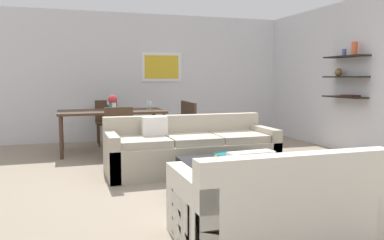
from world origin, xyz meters
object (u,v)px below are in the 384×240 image
at_px(apple_on_coffee_table, 217,158).
at_px(wine_glass_right_far, 148,102).
at_px(decorative_bowl, 227,156).
at_px(dining_chair_foot, 118,130).
at_px(wine_glass_right_near, 150,104).
at_px(dining_table, 112,114).
at_px(wine_glass_head, 109,103).
at_px(coffee_table, 236,177).
at_px(dining_chair_right_near, 186,123).
at_px(sofa_beige, 191,151).
at_px(dining_chair_right_far, 179,120).
at_px(loveseat_white, 274,205).
at_px(wine_glass_foot, 114,106).
at_px(candle_jar, 257,156).
at_px(dining_chair_head, 107,119).
at_px(centerpiece_vase, 113,102).

relative_size(apple_on_coffee_table, wine_glass_right_far, 0.42).
xyz_separation_m(decorative_bowl, dining_chair_foot, (-0.99, 2.08, 0.08)).
xyz_separation_m(dining_chair_foot, wine_glass_right_near, (0.69, 0.78, 0.36)).
relative_size(dining_table, dining_chair_foot, 2.11).
distance_m(dining_table, wine_glass_head, 0.47).
bearing_deg(wine_glass_right_far, coffee_table, -82.95).
bearing_deg(dining_chair_right_near, sofa_beige, -104.78).
bearing_deg(dining_chair_right_far, loveseat_white, -96.27).
distance_m(dining_chair_foot, wine_glass_foot, 0.59).
xyz_separation_m(sofa_beige, apple_on_coffee_table, (-0.05, -1.16, 0.13)).
relative_size(candle_jar, dining_chair_right_near, 0.07).
relative_size(dining_table, wine_glass_foot, 11.42).
bearing_deg(dining_chair_head, wine_glass_foot, -90.00).
bearing_deg(dining_chair_head, dining_chair_right_far, -26.88).
height_order(candle_jar, dining_chair_right_near, dining_chair_right_near).
relative_size(dining_chair_head, centerpiece_vase, 3.22).
relative_size(coffee_table, dining_chair_right_near, 1.37).
height_order(coffee_table, decorative_bowl, decorative_bowl).
distance_m(dining_chair_head, centerpiece_vase, 0.97).
bearing_deg(dining_chair_right_near, apple_on_coffee_table, -99.82).
height_order(decorative_bowl, dining_chair_head, dining_chair_head).
bearing_deg(coffee_table, dining_chair_head, 105.27).
xyz_separation_m(loveseat_white, candle_jar, (0.51, 1.31, 0.12)).
bearing_deg(wine_glass_foot, wine_glass_head, 90.00).
xyz_separation_m(coffee_table, wine_glass_head, (-1.08, 3.49, 0.67)).
relative_size(dining_chair_right_far, dining_chair_foot, 1.00).
bearing_deg(wine_glass_right_far, loveseat_white, -88.14).
bearing_deg(coffee_table, candle_jar, 0.68).
bearing_deg(coffee_table, centerpiece_vase, 108.99).
relative_size(coffee_table, wine_glass_right_far, 6.78).
bearing_deg(candle_jar, dining_chair_right_far, 90.08).
xyz_separation_m(candle_jar, dining_table, (-1.34, 3.05, 0.27)).
bearing_deg(wine_glass_right_far, apple_on_coffee_table, -86.97).
xyz_separation_m(dining_table, dining_chair_right_far, (1.33, 0.22, -0.18)).
height_order(dining_chair_head, wine_glass_right_far, wine_glass_right_far).
height_order(wine_glass_foot, centerpiece_vase, centerpiece_vase).
bearing_deg(decorative_bowl, coffee_table, -40.90).
xyz_separation_m(dining_table, wine_glass_head, (0.00, 0.43, 0.18)).
relative_size(dining_table, dining_chair_head, 2.11).
height_order(sofa_beige, apple_on_coffee_table, sofa_beige).
height_order(coffee_table, candle_jar, candle_jar).
relative_size(dining_table, wine_glass_right_near, 11.58).
distance_m(dining_chair_head, dining_chair_right_far, 1.50).
height_order(dining_table, dining_chair_head, dining_chair_head).
relative_size(coffee_table, wine_glass_head, 7.83).
height_order(coffee_table, apple_on_coffee_table, apple_on_coffee_table).
xyz_separation_m(dining_chair_right_near, wine_glass_right_near, (-0.65, 0.10, 0.36)).
height_order(candle_jar, dining_table, dining_table).
bearing_deg(loveseat_white, wine_glass_foot, 101.96).
distance_m(loveseat_white, dining_chair_foot, 3.57).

